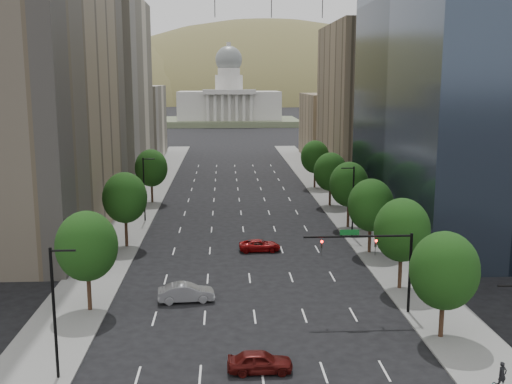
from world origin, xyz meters
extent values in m
cube|color=slate|center=(-15.50, 60.00, 0.07)|extent=(6.00, 200.00, 0.15)
cube|color=slate|center=(15.50, 60.00, 0.07)|extent=(6.00, 200.00, 0.15)
cube|color=beige|center=(-25.00, 103.00, 17.50)|extent=(14.00, 30.00, 35.00)
cube|color=beige|center=(-25.00, 136.00, 9.00)|extent=(14.00, 26.00, 18.00)
cube|color=#8C7759|center=(25.00, 100.00, 15.00)|extent=(14.00, 30.00, 30.00)
cube|color=#8C7759|center=(25.00, 133.00, 8.00)|extent=(14.00, 26.00, 16.00)
cylinder|color=#382316|center=(14.00, 25.00, 1.88)|extent=(0.36, 0.36, 3.75)
ellipsoid|color=#19370F|center=(14.00, 25.00, 5.40)|extent=(5.20, 5.20, 5.98)
cylinder|color=#382316|center=(14.00, 36.00, 2.00)|extent=(0.36, 0.36, 4.00)
ellipsoid|color=#19370F|center=(14.00, 36.00, 5.76)|extent=(5.20, 5.20, 5.98)
cylinder|color=#382316|center=(14.00, 48.00, 1.95)|extent=(0.36, 0.36, 3.90)
ellipsoid|color=#19370F|center=(14.00, 48.00, 5.62)|extent=(5.20, 5.20, 5.98)
cylinder|color=#382316|center=(14.00, 60.00, 2.05)|extent=(0.36, 0.36, 4.10)
ellipsoid|color=#19370F|center=(14.00, 60.00, 5.90)|extent=(5.20, 5.20, 5.98)
cylinder|color=#382316|center=(14.00, 74.00, 1.90)|extent=(0.36, 0.36, 3.80)
ellipsoid|color=#19370F|center=(14.00, 74.00, 5.47)|extent=(5.20, 5.20, 5.98)
cylinder|color=#382316|center=(14.00, 90.00, 2.00)|extent=(0.36, 0.36, 4.00)
ellipsoid|color=#19370F|center=(14.00, 90.00, 5.76)|extent=(5.20, 5.20, 5.98)
cylinder|color=#382316|center=(-14.00, 32.00, 2.00)|extent=(0.36, 0.36, 4.00)
ellipsoid|color=#19370F|center=(-14.00, 32.00, 5.76)|extent=(5.20, 5.20, 5.98)
cylinder|color=#382316|center=(-14.00, 52.00, 2.08)|extent=(0.36, 0.36, 4.15)
ellipsoid|color=#19370F|center=(-14.00, 52.00, 5.98)|extent=(5.20, 5.20, 5.98)
cylinder|color=#382316|center=(-14.00, 78.00, 1.98)|extent=(0.36, 0.36, 3.95)
ellipsoid|color=#19370F|center=(-14.00, 78.00, 5.69)|extent=(5.20, 5.20, 5.98)
cylinder|color=black|center=(13.50, 55.00, 4.50)|extent=(0.20, 0.20, 9.00)
cylinder|color=black|center=(12.70, 55.00, 8.80)|extent=(1.60, 0.14, 0.14)
cylinder|color=black|center=(-13.50, 20.00, 4.50)|extent=(0.20, 0.20, 9.00)
cylinder|color=black|center=(-12.70, 20.00, 8.80)|extent=(1.60, 0.14, 0.14)
cylinder|color=black|center=(-13.50, 65.00, 4.50)|extent=(0.20, 0.20, 9.00)
cylinder|color=black|center=(-12.70, 65.00, 8.80)|extent=(1.60, 0.14, 0.14)
cylinder|color=black|center=(13.00, 30.00, 3.50)|extent=(0.24, 0.24, 7.00)
cylinder|color=black|center=(8.50, 30.00, 6.80)|extent=(9.00, 0.18, 0.18)
imported|color=black|center=(10.00, 30.00, 6.25)|extent=(0.18, 0.22, 1.10)
imported|color=black|center=(5.50, 30.00, 6.25)|extent=(0.18, 0.22, 1.10)
sphere|color=#FF0C07|center=(10.00, 29.82, 6.45)|extent=(0.20, 0.20, 0.20)
sphere|color=#FF0C07|center=(5.50, 29.82, 6.45)|extent=(0.20, 0.20, 0.20)
cube|color=#0C591E|center=(7.80, 30.00, 7.15)|extent=(1.60, 0.06, 0.45)
cube|color=#596647|center=(0.00, 250.00, 1.25)|extent=(60.00, 40.00, 2.50)
cube|color=silver|center=(0.00, 250.00, 8.50)|extent=(44.00, 26.00, 12.00)
cube|color=silver|center=(0.00, 236.00, 14.50)|extent=(22.00, 4.00, 2.00)
cylinder|color=silver|center=(0.00, 250.00, 18.00)|extent=(12.00, 12.00, 7.00)
cylinder|color=silver|center=(0.00, 250.00, 23.00)|extent=(9.60, 9.60, 3.00)
sphere|color=slate|center=(0.00, 250.00, 28.10)|extent=(11.60, 11.60, 11.60)
cylinder|color=silver|center=(0.00, 250.00, 33.95)|extent=(1.80, 1.80, 2.50)
ellipsoid|color=olive|center=(-140.00, 560.00, -33.25)|extent=(380.00, 342.00, 190.00)
ellipsoid|color=olive|center=(40.00, 600.00, -42.00)|extent=(440.00, 396.00, 240.00)
ellipsoid|color=olive|center=(210.00, 640.00, -35.00)|extent=(360.00, 324.00, 200.00)
cylinder|color=black|center=(-10.00, 590.00, 90.00)|extent=(0.80, 0.80, 22.00)
cylinder|color=black|center=(45.00, 590.00, 90.00)|extent=(0.80, 0.80, 22.00)
cylinder|color=black|center=(95.00, 590.00, 90.00)|extent=(0.80, 0.80, 22.00)
imported|color=#4D0F0C|center=(-0.14, 20.30, 0.75)|extent=(4.43, 1.79, 1.51)
imported|color=gray|center=(-5.91, 33.85, 0.83)|extent=(5.17, 2.24, 1.65)
imported|color=maroon|center=(1.60, 49.60, 0.67)|extent=(4.89, 2.44, 1.33)
imported|color=black|center=(14.66, 16.22, 1.50)|extent=(0.68, 0.54, 1.65)
camera|label=1|loc=(-2.42, -17.53, 19.47)|focal=42.35mm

